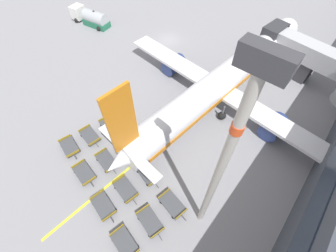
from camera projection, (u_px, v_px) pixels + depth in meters
ground_plane at (168, 40)px, 42.36m from camera, size 500.00×500.00×0.00m
jet_bridge at (324, 65)px, 32.10m from camera, size 17.05×6.01×6.10m
airplane at (222, 81)px, 30.94m from camera, size 32.93×39.18×12.54m
fuel_tanker_secondary at (92, 18)px, 44.68m from camera, size 8.72×4.04×3.10m
baggage_dolly_row_near_col_a at (69, 147)px, 27.66m from camera, size 3.66×2.27×0.92m
baggage_dolly_row_near_col_b at (84, 173)px, 25.55m from camera, size 3.65×2.11×0.92m
baggage_dolly_row_near_col_c at (103, 206)px, 23.34m from camera, size 3.66×2.19×0.92m
baggage_dolly_row_near_col_d at (125, 243)px, 21.26m from camera, size 3.66×2.17×0.92m
baggage_dolly_row_mid_a_col_a at (90, 136)px, 28.63m from camera, size 3.65×2.09×0.92m
baggage_dolly_row_mid_a_col_b at (107, 161)px, 26.50m from camera, size 3.66×2.16×0.92m
baggage_dolly_row_mid_a_col_c at (126, 189)px, 24.41m from camera, size 3.65×2.15×0.92m
baggage_dolly_row_mid_a_col_d at (150, 221)px, 22.42m from camera, size 3.66×2.30×0.92m
baggage_dolly_row_mid_b_col_a at (109, 126)px, 29.57m from camera, size 3.66×2.32×0.92m
baggage_dolly_row_mid_b_col_b at (128, 148)px, 27.55m from camera, size 3.65×2.16×0.92m
baggage_dolly_row_mid_b_col_c at (148, 173)px, 25.54m from camera, size 3.66×2.25×0.92m
baggage_dolly_row_mid_b_col_d at (173, 204)px, 23.44m from camera, size 3.65×2.14×0.92m
apron_light_mast at (221, 167)px, 14.05m from camera, size 2.00×0.70×19.91m
stand_guidance_stripe at (178, 127)px, 30.06m from camera, size 3.82×38.73×0.01m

